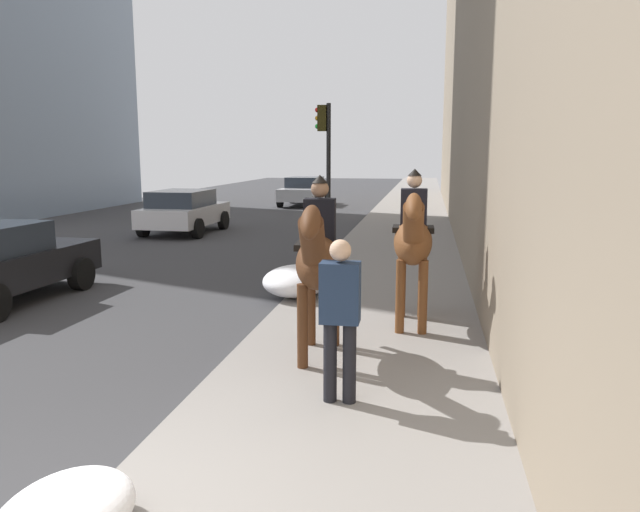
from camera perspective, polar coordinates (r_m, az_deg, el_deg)
name	(u,v)px	position (r m, az deg, el deg)	size (l,w,h in m)	color
mounted_horse_near	(319,259)	(7.48, -0.11, -0.26)	(2.15, 0.68, 2.28)	#4C2B16
mounted_horse_far	(413,240)	(8.99, 8.68, 1.52)	(2.15, 0.61, 2.32)	brown
pedestrian_greeting	(340,310)	(6.20, 1.88, -5.08)	(0.27, 0.40, 1.70)	black
car_near_lane	(184,211)	(20.84, -12.58, 4.16)	(3.88, 2.09, 1.44)	silver
car_mid_lane	(304,191)	(31.18, -1.50, 6.12)	(4.22, 2.09, 1.44)	#B7BABF
traffic_light_near_curb	(325,152)	(17.11, 0.52, 9.65)	(0.20, 0.44, 4.00)	black
snow_pile_far	(296,281)	(11.04, -2.26, -2.31)	(1.54, 1.18, 0.53)	white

